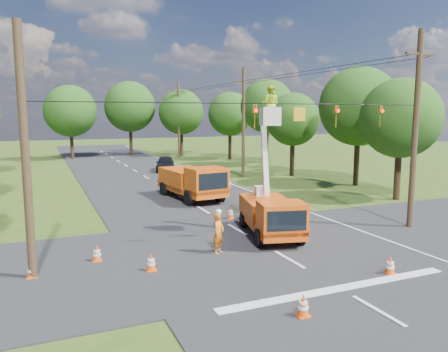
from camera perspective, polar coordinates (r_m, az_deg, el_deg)
name	(u,v)px	position (r m, az deg, el deg)	size (l,w,h in m)	color
ground	(160,186)	(36.19, -8.31, -1.27)	(140.00, 140.00, 0.00)	#2E4A16
road_main	(160,186)	(36.19, -8.31, -1.27)	(12.00, 100.00, 0.06)	black
road_cross	(266,247)	(19.76, 5.45, -9.19)	(56.00, 10.00, 0.07)	black
stop_bar	(340,290)	(15.67, 14.86, -14.16)	(9.00, 0.45, 0.02)	silver
edge_line	(223,182)	(37.99, -0.12, -0.74)	(0.12, 90.00, 0.02)	silver
bucket_truck	(271,204)	(21.02, 6.15, -3.72)	(3.26, 5.75, 7.20)	#C83C0E
second_truck	(193,181)	(30.03, -4.12, -0.69)	(3.22, 6.74, 2.43)	#C83C0E
ground_worker	(219,233)	(18.54, -0.72, -7.45)	(0.65, 0.43, 1.78)	orange
distant_car	(165,163)	(45.44, -7.68, 1.64)	(1.83, 4.55, 1.55)	black
traffic_cone_0	(303,305)	(13.41, 10.30, -16.29)	(0.38, 0.38, 0.71)	#EC4D0C
traffic_cone_1	(390,265)	(17.48, 20.88, -10.81)	(0.38, 0.38, 0.71)	#EC4D0C
traffic_cone_2	(231,213)	(24.56, 0.86, -4.83)	(0.38, 0.38, 0.71)	#EC4D0C
traffic_cone_3	(250,199)	(28.54, 3.45, -3.01)	(0.38, 0.38, 0.71)	#EC4D0C
traffic_cone_4	(151,262)	(16.89, -9.50, -11.03)	(0.38, 0.38, 0.71)	#EC4D0C
traffic_cone_5	(97,253)	(18.39, -16.27, -9.65)	(0.38, 0.38, 0.71)	#EC4D0C
traffic_cone_6	(32,269)	(17.45, -23.80, -11.00)	(0.38, 0.38, 0.71)	#EC4D0C
traffic_cone_7	(229,183)	(35.10, 0.65, -0.89)	(0.38, 0.38, 0.71)	#EC4D0C
pole_right_near	(415,129)	(24.15, 23.71, 5.64)	(1.80, 0.30, 10.00)	#4C3823
pole_right_mid	(243,122)	(40.55, 2.56, 7.06)	(1.80, 0.30, 10.00)	#4C3823
pole_right_far	(179,119)	(59.21, -5.93, 7.37)	(1.80, 0.30, 10.00)	#4C3823
pole_left	(25,154)	(16.60, -24.53, 2.66)	(0.30, 0.30, 9.00)	#4C3823
signal_span	(311,114)	(20.03, 11.34, 8.00)	(18.00, 0.29, 1.07)	black
tree_right_a	(401,118)	(31.91, 22.08, 7.00)	(5.40, 5.40, 8.28)	#382616
tree_right_b	(359,107)	(37.35, 17.21, 8.65)	(6.40, 6.40, 9.65)	#382616
tree_right_c	(293,120)	(41.95, 9.00, 7.29)	(5.00, 5.00, 7.83)	#382616
tree_right_d	(267,106)	(49.66, 5.66, 9.05)	(6.00, 6.00, 9.70)	#382616
tree_right_e	(230,114)	(56.39, 0.79, 8.09)	(5.60, 5.60, 8.63)	#382616
tree_far_a	(70,111)	(59.67, -19.43, 8.00)	(6.60, 6.60, 9.50)	#382616
tree_far_b	(130,107)	(62.72, -12.20, 8.83)	(7.00, 7.00, 10.32)	#382616
tree_far_c	(181,112)	(61.41, -5.61, 8.30)	(6.20, 6.20, 9.18)	#382616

